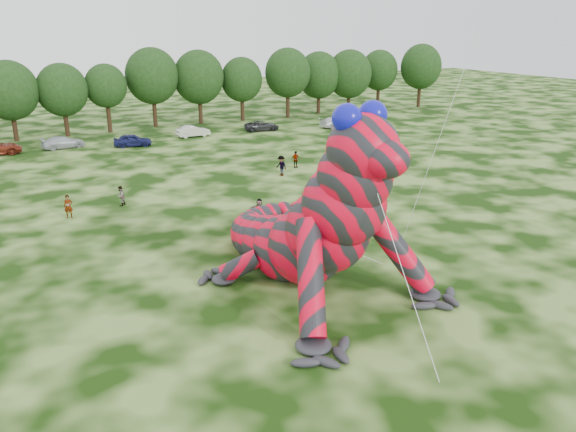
{
  "coord_description": "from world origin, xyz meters",
  "views": [
    {
      "loc": [
        -12.65,
        -17.62,
        13.43
      ],
      "look_at": [
        0.23,
        6.55,
        4.0
      ],
      "focal_mm": 35.0,
      "sensor_mm": 36.0,
      "label": 1
    }
  ],
  "objects_px": {
    "tree_8": "(63,100)",
    "car_3": "(63,142)",
    "tree_16": "(379,79)",
    "car_7": "(336,122)",
    "tree_17": "(420,76)",
    "spectator_2": "(281,166)",
    "tree_9": "(107,98)",
    "spectator_5": "(259,209)",
    "tree_7": "(11,101)",
    "tree_15": "(349,81)",
    "car_4": "(132,140)",
    "spectator_3": "(295,159)",
    "tree_11": "(199,87)",
    "spectator_1": "(121,196)",
    "tree_13": "(288,83)",
    "flying_kite": "(488,4)",
    "tree_10": "(153,88)",
    "tree_14": "(319,83)",
    "tree_12": "(242,89)",
    "spectator_0": "(68,206)",
    "inflatable_gecko": "(289,189)",
    "car_6": "(262,126)",
    "car_5": "(193,131)"
  },
  "relations": [
    {
      "from": "tree_15",
      "to": "car_7",
      "type": "bearing_deg",
      "value": -130.34
    },
    {
      "from": "car_7",
      "to": "spectator_3",
      "type": "height_order",
      "value": "spectator_3"
    },
    {
      "from": "inflatable_gecko",
      "to": "tree_13",
      "type": "xyz_separation_m",
      "value": [
        26.3,
        49.58,
        -0.05
      ]
    },
    {
      "from": "tree_17",
      "to": "spectator_3",
      "type": "distance_m",
      "value": 47.54
    },
    {
      "from": "tree_8",
      "to": "tree_17",
      "type": "distance_m",
      "value": 56.17
    },
    {
      "from": "tree_8",
      "to": "tree_15",
      "type": "relative_size",
      "value": 0.93
    },
    {
      "from": "tree_14",
      "to": "tree_17",
      "type": "distance_m",
      "value": 18.61
    },
    {
      "from": "tree_12",
      "to": "car_6",
      "type": "distance_m",
      "value": 9.59
    },
    {
      "from": "tree_17",
      "to": "spectator_2",
      "type": "height_order",
      "value": "tree_17"
    },
    {
      "from": "tree_16",
      "to": "car_7",
      "type": "height_order",
      "value": "tree_16"
    },
    {
      "from": "tree_17",
      "to": "inflatable_gecko",
      "type": "bearing_deg",
      "value": -136.14
    },
    {
      "from": "tree_7",
      "to": "tree_15",
      "type": "relative_size",
      "value": 0.98
    },
    {
      "from": "inflatable_gecko",
      "to": "car_5",
      "type": "height_order",
      "value": "inflatable_gecko"
    },
    {
      "from": "tree_16",
      "to": "car_7",
      "type": "distance_m",
      "value": 21.21
    },
    {
      "from": "tree_8",
      "to": "car_3",
      "type": "relative_size",
      "value": 1.92
    },
    {
      "from": "spectator_1",
      "to": "spectator_5",
      "type": "distance_m",
      "value": 11.37
    },
    {
      "from": "car_4",
      "to": "spectator_2",
      "type": "bearing_deg",
      "value": -144.43
    },
    {
      "from": "tree_13",
      "to": "tree_17",
      "type": "distance_m",
      "value": 24.82
    },
    {
      "from": "inflatable_gecko",
      "to": "spectator_3",
      "type": "bearing_deg",
      "value": 49.12
    },
    {
      "from": "car_3",
      "to": "spectator_0",
      "type": "height_order",
      "value": "spectator_0"
    },
    {
      "from": "flying_kite",
      "to": "tree_10",
      "type": "relative_size",
      "value": 1.56
    },
    {
      "from": "tree_12",
      "to": "spectator_1",
      "type": "height_order",
      "value": "tree_12"
    },
    {
      "from": "tree_17",
      "to": "spectator_0",
      "type": "height_order",
      "value": "tree_17"
    },
    {
      "from": "tree_7",
      "to": "spectator_3",
      "type": "height_order",
      "value": "tree_7"
    },
    {
      "from": "tree_15",
      "to": "spectator_2",
      "type": "height_order",
      "value": "tree_15"
    },
    {
      "from": "car_3",
      "to": "tree_17",
      "type": "bearing_deg",
      "value": -90.28
    },
    {
      "from": "tree_16",
      "to": "tree_17",
      "type": "distance_m",
      "value": 7.06
    },
    {
      "from": "flying_kite",
      "to": "tree_7",
      "type": "xyz_separation_m",
      "value": [
        -22.54,
        50.6,
        -9.7
      ]
    },
    {
      "from": "tree_9",
      "to": "spectator_5",
      "type": "bearing_deg",
      "value": -86.5
    },
    {
      "from": "tree_11",
      "to": "tree_14",
      "type": "distance_m",
      "value": 19.69
    },
    {
      "from": "inflatable_gecko",
      "to": "spectator_0",
      "type": "height_order",
      "value": "inflatable_gecko"
    },
    {
      "from": "tree_11",
      "to": "spectator_1",
      "type": "bearing_deg",
      "value": -119.02
    },
    {
      "from": "tree_12",
      "to": "tree_7",
      "type": "bearing_deg",
      "value": -178.22
    },
    {
      "from": "tree_9",
      "to": "car_5",
      "type": "xyz_separation_m",
      "value": [
        8.5,
        -8.07,
        -3.65
      ]
    },
    {
      "from": "tree_16",
      "to": "car_4",
      "type": "xyz_separation_m",
      "value": [
        -43.93,
        -12.42,
        -3.96
      ]
    },
    {
      "from": "car_7",
      "to": "spectator_2",
      "type": "height_order",
      "value": "spectator_2"
    },
    {
      "from": "car_3",
      "to": "spectator_1",
      "type": "xyz_separation_m",
      "value": [
        1.08,
        -24.54,
        0.11
      ]
    },
    {
      "from": "flying_kite",
      "to": "car_4",
      "type": "height_order",
      "value": "flying_kite"
    },
    {
      "from": "inflatable_gecko",
      "to": "tree_12",
      "type": "height_order",
      "value": "inflatable_gecko"
    },
    {
      "from": "tree_9",
      "to": "tree_15",
      "type": "distance_m",
      "value": 37.41
    },
    {
      "from": "car_3",
      "to": "spectator_1",
      "type": "distance_m",
      "value": 24.56
    },
    {
      "from": "tree_11",
      "to": "car_7",
      "type": "distance_m",
      "value": 19.6
    },
    {
      "from": "tree_9",
      "to": "tree_16",
      "type": "xyz_separation_m",
      "value": [
        44.38,
        2.03,
        0.35
      ]
    },
    {
      "from": "tree_14",
      "to": "tree_11",
      "type": "bearing_deg",
      "value": -178.46
    },
    {
      "from": "inflatable_gecko",
      "to": "spectator_0",
      "type": "distance_m",
      "value": 19.39
    },
    {
      "from": "tree_11",
      "to": "spectator_3",
      "type": "relative_size",
      "value": 6.14
    },
    {
      "from": "tree_15",
      "to": "car_4",
      "type": "distance_m",
      "value": 38.73
    },
    {
      "from": "tree_7",
      "to": "spectator_0",
      "type": "bearing_deg",
      "value": -87.32
    },
    {
      "from": "tree_16",
      "to": "spectator_2",
      "type": "height_order",
      "value": "tree_16"
    },
    {
      "from": "tree_10",
      "to": "spectator_0",
      "type": "xyz_separation_m",
      "value": [
        -15.94,
        -34.6,
        -4.39
      ]
    }
  ]
}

